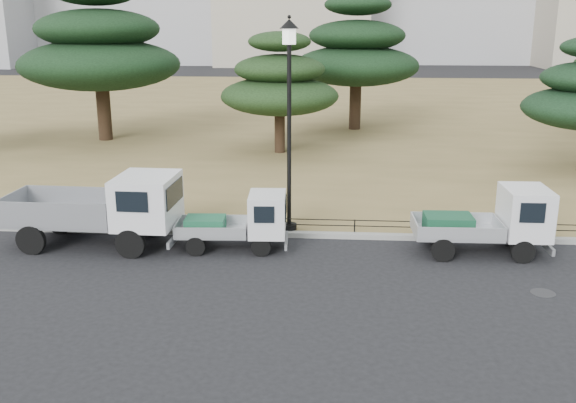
# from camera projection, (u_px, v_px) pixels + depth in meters

# --- Properties ---
(ground) EXTENTS (220.00, 220.00, 0.00)m
(ground) POSITION_uv_depth(u_px,v_px,m) (283.00, 268.00, 17.29)
(ground) COLOR black
(lawn) EXTENTS (120.00, 56.00, 0.15)m
(lawn) POSITION_uv_depth(u_px,v_px,m) (317.00, 111.00, 46.64)
(lawn) COLOR olive
(lawn) RESTS_ON ground
(curb) EXTENTS (120.00, 0.25, 0.16)m
(curb) POSITION_uv_depth(u_px,v_px,m) (289.00, 234.00, 19.77)
(curb) COLOR gray
(curb) RESTS_ON ground
(truck_large) EXTENTS (5.02, 2.15, 2.16)m
(truck_large) POSITION_uv_depth(u_px,v_px,m) (103.00, 207.00, 18.69)
(truck_large) COLOR black
(truck_large) RESTS_ON ground
(truck_kei_front) EXTENTS (3.21, 1.51, 1.66)m
(truck_kei_front) POSITION_uv_depth(u_px,v_px,m) (241.00, 222.00, 18.52)
(truck_kei_front) COLOR black
(truck_kei_front) RESTS_ON ground
(truck_kei_rear) EXTENTS (3.72, 1.68, 1.93)m
(truck_kei_rear) POSITION_uv_depth(u_px,v_px,m) (491.00, 221.00, 18.14)
(truck_kei_rear) COLOR black
(truck_kei_rear) RESTS_ON ground
(street_lamp) EXTENTS (0.57, 0.57, 6.33)m
(street_lamp) POSITION_uv_depth(u_px,v_px,m) (289.00, 91.00, 18.87)
(street_lamp) COLOR black
(street_lamp) RESTS_ON lawn
(pipe_fence) EXTENTS (38.00, 0.04, 0.40)m
(pipe_fence) POSITION_uv_depth(u_px,v_px,m) (290.00, 222.00, 19.81)
(pipe_fence) COLOR black
(pipe_fence) RESTS_ON lawn
(tarp_pile) EXTENTS (1.73, 1.37, 1.06)m
(tarp_pile) POSITION_uv_depth(u_px,v_px,m) (79.00, 211.00, 20.45)
(tarp_pile) COLOR #142DA0
(tarp_pile) RESTS_ON lawn
(manhole) EXTENTS (0.60, 0.60, 0.01)m
(manhole) POSITION_uv_depth(u_px,v_px,m) (543.00, 293.00, 15.68)
(manhole) COLOR #2D2D30
(manhole) RESTS_ON ground
(pine_west_near) EXTENTS (8.43, 8.43, 8.43)m
(pine_west_near) POSITION_uv_depth(u_px,v_px,m) (99.00, 48.00, 33.79)
(pine_west_near) COLOR black
(pine_west_near) RESTS_ON lawn
(pine_center_left) EXTENTS (5.72, 5.72, 5.81)m
(pine_center_left) POSITION_uv_depth(u_px,v_px,m) (280.00, 84.00, 30.82)
(pine_center_left) COLOR black
(pine_center_left) RESTS_ON lawn
(pine_center_right) EXTENTS (7.33, 7.33, 7.78)m
(pine_center_right) POSITION_uv_depth(u_px,v_px,m) (357.00, 52.00, 37.33)
(pine_center_right) COLOR black
(pine_center_right) RESTS_ON lawn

